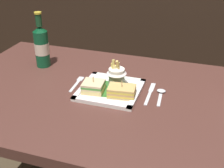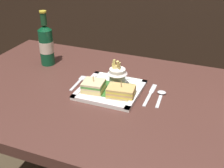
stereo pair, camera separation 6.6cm
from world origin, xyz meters
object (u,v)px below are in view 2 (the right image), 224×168
(sandwich_half_right, at_px, (121,92))
(knife, at_px, (150,94))
(square_plate, at_px, (110,90))
(sandwich_half_left, at_px, (93,86))
(dining_table, at_px, (113,123))
(fries_cup, at_px, (117,74))
(fork, at_px, (79,82))
(beer_bottle, at_px, (46,44))
(spoon, at_px, (161,95))

(sandwich_half_right, distance_m, knife, 0.12)
(square_plate, height_order, sandwich_half_left, sandwich_half_left)
(dining_table, bearing_deg, sandwich_half_left, -167.35)
(sandwich_half_right, bearing_deg, square_plate, 148.51)
(square_plate, distance_m, knife, 0.16)
(dining_table, xyz_separation_m, square_plate, (-0.02, 0.02, 0.15))
(sandwich_half_right, height_order, fries_cup, fries_cup)
(sandwich_half_left, height_order, fork, sandwich_half_left)
(sandwich_half_right, bearing_deg, sandwich_half_left, -180.00)
(beer_bottle, bearing_deg, sandwich_half_left, -28.44)
(fork, bearing_deg, spoon, 3.25)
(sandwich_half_right, height_order, knife, sandwich_half_right)
(fries_cup, xyz_separation_m, spoon, (0.18, -0.00, -0.06))
(square_plate, distance_m, fork, 0.16)
(sandwich_half_left, distance_m, knife, 0.23)
(sandwich_half_right, bearing_deg, fork, 164.91)
(dining_table, relative_size, square_plate, 5.80)
(sandwich_half_right, xyz_separation_m, beer_bottle, (-0.44, 0.17, 0.07))
(beer_bottle, xyz_separation_m, spoon, (0.57, -0.10, -0.10))
(beer_bottle, height_order, fork, beer_bottle)
(dining_table, height_order, sandwich_half_left, sandwich_half_left)
(fork, height_order, spoon, spoon)
(square_plate, distance_m, sandwich_half_left, 0.07)
(sandwich_half_right, bearing_deg, knife, 37.17)
(sandwich_half_left, bearing_deg, beer_bottle, 151.56)
(sandwich_half_left, bearing_deg, spoon, 16.89)
(fries_cup, xyz_separation_m, knife, (0.14, -0.01, -0.06))
(knife, relative_size, spoon, 1.42)
(dining_table, xyz_separation_m, beer_bottle, (-0.40, 0.16, 0.24))
(dining_table, xyz_separation_m, fries_cup, (-0.01, 0.06, 0.20))
(dining_table, relative_size, fork, 10.02)
(square_plate, distance_m, fries_cup, 0.07)
(fries_cup, bearing_deg, dining_table, -82.47)
(dining_table, height_order, square_plate, square_plate)
(fries_cup, distance_m, spoon, 0.19)
(knife, bearing_deg, fries_cup, 177.63)
(fork, bearing_deg, sandwich_half_left, -30.63)
(spoon, bearing_deg, fork, -176.75)
(sandwich_half_left, distance_m, sandwich_half_right, 0.12)
(dining_table, relative_size, beer_bottle, 5.38)
(sandwich_half_left, bearing_deg, dining_table, 12.65)
(sandwich_half_right, xyz_separation_m, spoon, (0.14, 0.08, -0.02))
(square_plate, relative_size, sandwich_half_right, 2.15)
(beer_bottle, relative_size, knife, 1.44)
(fries_cup, bearing_deg, spoon, -0.62)
(dining_table, relative_size, sandwich_half_left, 15.55)
(knife, xyz_separation_m, spoon, (0.04, 0.00, 0.00))
(square_plate, relative_size, knife, 1.33)
(beer_bottle, bearing_deg, square_plate, -20.06)
(spoon, bearing_deg, knife, -174.70)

